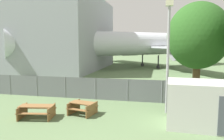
# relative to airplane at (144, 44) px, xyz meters

# --- Properties ---
(hangar_building) EXTENTS (25.61, 20.36, 14.02)m
(hangar_building) POSITION_rel_airplane_xyz_m (-19.84, -4.45, 1.85)
(hangar_building) COLOR #8E939E
(hangar_building) RESTS_ON ground
(perimeter_fence) EXTENTS (56.07, 0.07, 1.71)m
(perimeter_fence) POSITION_rel_airplane_xyz_m (0.49, -24.10, -3.47)
(perimeter_fence) COLOR slate
(perimeter_fence) RESTS_ON ground
(airplane) EXTENTS (38.02, 32.30, 12.51)m
(airplane) POSITION_rel_airplane_xyz_m (0.00, 0.00, 0.00)
(airplane) COLOR silver
(airplane) RESTS_ON ground
(portable_cabin) EXTENTS (4.33, 2.56, 2.39)m
(portable_cabin) POSITION_rel_airplane_xyz_m (5.40, -28.31, -3.13)
(portable_cabin) COLOR silver
(portable_cabin) RESTS_ON ground
(picnic_bench_near_cabin) EXTENTS (1.78, 1.69, 0.76)m
(picnic_bench_near_cabin) POSITION_rel_airplane_xyz_m (-1.79, -27.75, -3.86)
(picnic_bench_near_cabin) COLOR brown
(picnic_bench_near_cabin) RESTS_ON ground
(picnic_bench_open_grass) EXTENTS (2.18, 1.72, 0.76)m
(picnic_bench_open_grass) POSITION_rel_airplane_xyz_m (-4.19, -29.00, -3.84)
(picnic_bench_open_grass) COLOR brown
(picnic_bench_open_grass) RESTS_ON ground
(tree_near_hangar) EXTENTS (5.14, 5.14, 7.86)m
(tree_near_hangar) POSITION_rel_airplane_xyz_m (5.95, -20.46, 0.69)
(tree_near_hangar) COLOR brown
(tree_near_hangar) RESTS_ON ground
(light_mast) EXTENTS (0.44, 0.44, 6.98)m
(light_mast) POSITION_rel_airplane_xyz_m (3.31, -26.38, 0.01)
(light_mast) COLOR #99999E
(light_mast) RESTS_ON ground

